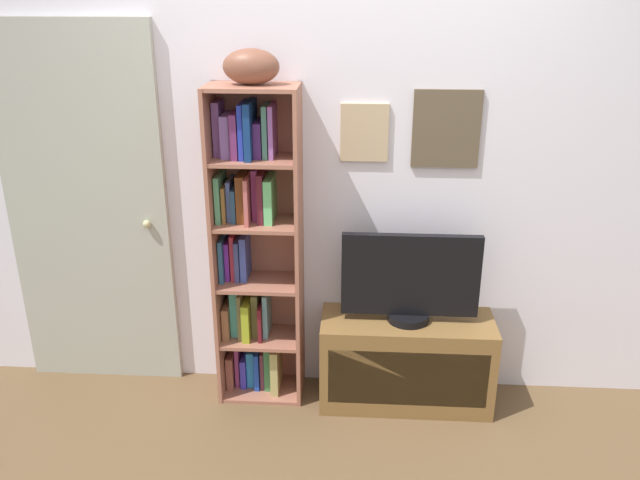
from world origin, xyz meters
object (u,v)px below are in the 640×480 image
at_px(tv_stand, 406,361).
at_px(television, 410,279).
at_px(bookshelf, 253,251).
at_px(football, 251,67).
at_px(door, 88,213).

distance_m(tv_stand, television, 0.49).
relative_size(tv_stand, television, 1.29).
bearing_deg(television, bookshelf, 175.05).
height_order(tv_stand, television, television).
xyz_separation_m(football, television, (0.80, -0.04, -1.06)).
xyz_separation_m(tv_stand, door, (-1.74, 0.16, 0.76)).
bearing_deg(bookshelf, tv_stand, -5.03).
height_order(football, television, football).
height_order(bookshelf, tv_stand, bookshelf).
bearing_deg(bookshelf, television, -4.95).
bearing_deg(television, football, 177.22).
bearing_deg(bookshelf, door, 174.54).
distance_m(football, television, 1.33).
relative_size(football, television, 0.38).
height_order(bookshelf, football, football).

